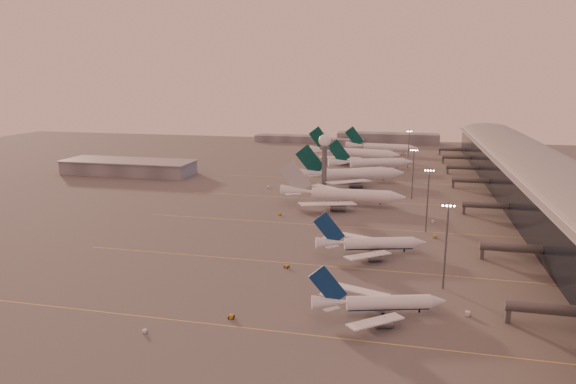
# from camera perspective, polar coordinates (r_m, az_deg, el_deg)

# --- Properties ---
(ground) EXTENTS (700.00, 700.00, 0.00)m
(ground) POSITION_cam_1_polar(r_m,az_deg,el_deg) (160.22, -4.58, -8.78)
(ground) COLOR #5F5C5C
(ground) RESTS_ON ground
(taxiway_markings) EXTENTS (180.00, 185.25, 0.02)m
(taxiway_markings) POSITION_cam_1_polar(r_m,az_deg,el_deg) (207.08, 8.10, -3.87)
(taxiway_markings) COLOR #F0DB55
(taxiway_markings) RESTS_ON ground
(terminal) EXTENTS (57.00, 362.00, 23.04)m
(terminal) POSITION_cam_1_polar(r_m,az_deg,el_deg) (264.13, 26.32, 0.87)
(terminal) COLOR black
(terminal) RESTS_ON ground
(hangar) EXTENTS (82.00, 27.00, 8.50)m
(hangar) POSITION_cam_1_polar(r_m,az_deg,el_deg) (331.49, -17.28, 2.68)
(hangar) COLOR slate
(hangar) RESTS_ON ground
(radar_tower) EXTENTS (6.40, 6.40, 31.10)m
(radar_tower) POSITION_cam_1_polar(r_m,az_deg,el_deg) (267.82, 4.09, 4.57)
(radar_tower) COLOR #57595E
(radar_tower) RESTS_ON ground
(mast_a) EXTENTS (3.60, 0.56, 25.00)m
(mast_a) POSITION_cam_1_polar(r_m,az_deg,el_deg) (149.45, 17.15, -5.33)
(mast_a) COLOR #57595E
(mast_a) RESTS_ON ground
(mast_b) EXTENTS (3.60, 0.56, 25.00)m
(mast_b) POSITION_cam_1_polar(r_m,az_deg,el_deg) (202.29, 15.26, -0.57)
(mast_b) COLOR #57595E
(mast_b) RESTS_ON ground
(mast_c) EXTENTS (3.60, 0.56, 25.00)m
(mast_c) POSITION_cam_1_polar(r_m,az_deg,el_deg) (256.04, 13.71, 2.23)
(mast_c) COLOR #57595E
(mast_c) RESTS_ON ground
(mast_d) EXTENTS (3.60, 0.56, 25.00)m
(mast_d) POSITION_cam_1_polar(r_m,az_deg,el_deg) (344.98, 13.25, 4.87)
(mast_d) COLOR #57595E
(mast_d) RESTS_ON ground
(distant_horizon) EXTENTS (165.00, 37.50, 9.00)m
(distant_horizon) POSITION_cam_1_polar(r_m,az_deg,el_deg) (472.33, 7.65, 5.90)
(distant_horizon) COLOR slate
(distant_horizon) RESTS_ON ground
(narrowbody_near) EXTENTS (33.96, 26.73, 13.59)m
(narrowbody_near) POSITION_cam_1_polar(r_m,az_deg,el_deg) (133.22, 10.06, -12.26)
(narrowbody_near) COLOR white
(narrowbody_near) RESTS_ON ground
(narrowbody_mid) EXTENTS (37.54, 29.54, 15.03)m
(narrowbody_mid) POSITION_cam_1_polar(r_m,az_deg,el_deg) (175.88, 9.20, -5.88)
(narrowbody_mid) COLOR white
(narrowbody_mid) RESTS_ON ground
(widebody_white) EXTENTS (59.06, 47.31, 20.77)m
(widebody_white) POSITION_cam_1_polar(r_m,az_deg,el_deg) (239.89, 6.07, -0.64)
(widebody_white) COLOR white
(widebody_white) RESTS_ON ground
(greentail_a) EXTENTS (59.61, 47.32, 22.58)m
(greentail_a) POSITION_cam_1_polar(r_m,az_deg,el_deg) (289.53, 7.08, 1.71)
(greentail_a) COLOR white
(greentail_a) RESTS_ON ground
(greentail_b) EXTENTS (54.21, 43.07, 20.42)m
(greentail_b) POSITION_cam_1_polar(r_m,az_deg,el_deg) (332.59, 9.24, 2.99)
(greentail_b) COLOR white
(greentail_b) RESTS_ON ground
(greentail_c) EXTENTS (65.94, 52.96, 24.00)m
(greentail_c) POSITION_cam_1_polar(r_m,az_deg,el_deg) (368.10, 7.36, 4.08)
(greentail_c) COLOR white
(greentail_c) RESTS_ON ground
(greentail_d) EXTENTS (57.24, 46.08, 20.79)m
(greentail_d) POSITION_cam_1_polar(r_m,az_deg,el_deg) (407.95, 10.36, 4.73)
(greentail_d) COLOR white
(greentail_d) RESTS_ON ground
(gsv_truck_a) EXTENTS (4.65, 4.23, 1.88)m
(gsv_truck_a) POSITION_cam_1_polar(r_m,az_deg,el_deg) (128.25, -15.50, -14.47)
(gsv_truck_a) COLOR silver
(gsv_truck_a) RESTS_ON ground
(gsv_tug_near) EXTENTS (2.51, 3.64, 0.96)m
(gsv_tug_near) POSITION_cam_1_polar(r_m,az_deg,el_deg) (131.33, -6.32, -13.61)
(gsv_tug_near) COLOR gold
(gsv_tug_near) RESTS_ON ground
(gsv_catering_a) EXTENTS (5.72, 3.17, 4.47)m
(gsv_catering_a) POSITION_cam_1_polar(r_m,az_deg,el_deg) (138.64, 19.47, -12.03)
(gsv_catering_a) COLOR silver
(gsv_catering_a) RESTS_ON ground
(gsv_tug_mid) EXTENTS (3.47, 2.80, 0.86)m
(gsv_tug_mid) POSITION_cam_1_polar(r_m,az_deg,el_deg) (162.31, -0.15, -8.28)
(gsv_tug_mid) COLOR gold
(gsv_tug_mid) RESTS_ON ground
(gsv_truck_b) EXTENTS (6.23, 3.32, 2.39)m
(gsv_truck_b) POSITION_cam_1_polar(r_m,az_deg,el_deg) (198.45, 16.13, -4.62)
(gsv_truck_b) COLOR gold
(gsv_truck_b) RESTS_ON ground
(gsv_truck_c) EXTENTS (4.58, 5.14, 2.06)m
(gsv_truck_c) POSITION_cam_1_polar(r_m,az_deg,el_deg) (222.19, -0.85, -2.32)
(gsv_truck_c) COLOR gold
(gsv_truck_c) RESTS_ON ground
(gsv_catering_b) EXTENTS (5.16, 3.83, 3.88)m
(gsv_catering_b) POSITION_cam_1_polar(r_m,az_deg,el_deg) (218.66, 15.87, -2.82)
(gsv_catering_b) COLOR silver
(gsv_catering_b) RESTS_ON ground
(gsv_tug_far) EXTENTS (3.68, 4.19, 1.03)m
(gsv_tug_far) POSITION_cam_1_polar(r_m,az_deg,el_deg) (247.66, 5.82, -0.94)
(gsv_tug_far) COLOR silver
(gsv_tug_far) RESTS_ON ground
(gsv_truck_d) EXTENTS (4.03, 6.34, 2.41)m
(gsv_truck_d) POSITION_cam_1_polar(r_m,az_deg,el_deg) (276.93, -2.23, 0.72)
(gsv_truck_d) COLOR silver
(gsv_truck_d) RESTS_ON ground
(gsv_tug_hangar) EXTENTS (4.64, 4.08, 1.14)m
(gsv_tug_hangar) POSITION_cam_1_polar(r_m,az_deg,el_deg) (311.16, 11.40, 1.68)
(gsv_tug_hangar) COLOR gold
(gsv_tug_hangar) RESTS_ON ground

